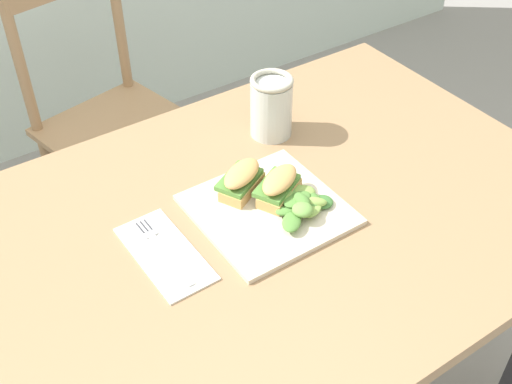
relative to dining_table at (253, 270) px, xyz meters
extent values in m
cube|color=#997551|center=(0.00, 0.00, 0.11)|extent=(1.27, 0.82, 0.03)
cube|color=#2D2D33|center=(0.57, 0.34, -0.26)|extent=(0.07, 0.07, 0.71)
cylinder|color=tan|center=(-0.06, 0.61, -0.40)|extent=(0.03, 0.03, 0.43)
cylinder|color=tan|center=(0.27, 0.69, -0.40)|extent=(0.03, 0.03, 0.43)
cylinder|color=tan|center=(-0.13, 0.95, -0.40)|extent=(0.03, 0.03, 0.43)
cylinder|color=tan|center=(0.20, 1.02, -0.40)|extent=(0.03, 0.03, 0.43)
cube|color=tan|center=(0.07, 0.82, -0.17)|extent=(0.48, 0.48, 0.02)
cylinder|color=tan|center=(-0.13, 0.96, 0.05)|extent=(0.03, 0.03, 0.42)
cylinder|color=tan|center=(0.20, 1.03, 0.05)|extent=(0.03, 0.03, 0.42)
cube|color=beige|center=(0.04, 0.01, 0.13)|extent=(0.26, 0.26, 0.01)
cube|color=tan|center=(0.07, 0.02, 0.15)|extent=(0.11, 0.09, 0.02)
cube|color=#518438|center=(0.07, 0.03, 0.17)|extent=(0.11, 0.09, 0.01)
ellipsoid|color=tan|center=(0.07, 0.02, 0.18)|extent=(0.11, 0.09, 0.02)
cube|color=tan|center=(0.03, 0.08, 0.15)|extent=(0.11, 0.09, 0.02)
cube|color=#518438|center=(0.02, 0.08, 0.17)|extent=(0.11, 0.09, 0.01)
ellipsoid|color=tan|center=(0.03, 0.08, 0.18)|extent=(0.11, 0.09, 0.02)
ellipsoid|color=#84A84C|center=(0.10, -0.04, 0.14)|extent=(0.05, 0.05, 0.01)
ellipsoid|color=#84A84C|center=(0.11, -0.01, 0.15)|extent=(0.06, 0.06, 0.02)
ellipsoid|color=#3D7033|center=(0.13, -0.04, 0.14)|extent=(0.05, 0.05, 0.01)
ellipsoid|color=#518438|center=(0.04, -0.06, 0.15)|extent=(0.06, 0.06, 0.01)
ellipsoid|color=#84A84C|center=(0.09, 0.02, 0.15)|extent=(0.05, 0.06, 0.02)
ellipsoid|color=#518438|center=(0.09, -0.03, 0.16)|extent=(0.03, 0.04, 0.02)
ellipsoid|color=#518438|center=(0.11, -0.04, 0.15)|extent=(0.05, 0.06, 0.02)
ellipsoid|color=#84A84C|center=(0.11, -0.04, 0.15)|extent=(0.06, 0.05, 0.02)
ellipsoid|color=#518438|center=(0.08, -0.02, 0.16)|extent=(0.06, 0.04, 0.01)
ellipsoid|color=#6B9E47|center=(0.09, 0.00, 0.15)|extent=(0.06, 0.05, 0.02)
ellipsoid|color=#518438|center=(0.05, -0.03, 0.15)|extent=(0.05, 0.04, 0.01)
ellipsoid|color=#602D47|center=(0.08, 0.01, 0.15)|extent=(0.04, 0.05, 0.02)
ellipsoid|color=#84A84C|center=(0.09, -0.05, 0.15)|extent=(0.06, 0.05, 0.01)
ellipsoid|color=#6B9E47|center=(0.07, -0.05, 0.16)|extent=(0.05, 0.05, 0.02)
ellipsoid|color=#84A84C|center=(0.07, 0.00, 0.15)|extent=(0.05, 0.07, 0.02)
cube|color=silver|center=(-0.17, 0.02, 0.13)|extent=(0.10, 0.21, 0.00)
cube|color=silver|center=(-0.17, 0.00, 0.13)|extent=(0.01, 0.14, 0.00)
cube|color=silver|center=(-0.17, 0.09, 0.13)|extent=(0.03, 0.05, 0.00)
cube|color=#38383D|center=(-0.17, 0.10, 0.14)|extent=(0.00, 0.03, 0.00)
cube|color=#38383D|center=(-0.17, 0.10, 0.14)|extent=(0.00, 0.03, 0.00)
cube|color=#38383D|center=(-0.18, 0.10, 0.14)|extent=(0.00, 0.03, 0.00)
cylinder|color=#C67528|center=(0.19, 0.21, 0.18)|extent=(0.08, 0.08, 0.10)
cylinder|color=silver|center=(0.19, 0.21, 0.19)|extent=(0.09, 0.09, 0.12)
torus|color=#B7B29E|center=(0.19, 0.21, 0.26)|extent=(0.09, 0.09, 0.01)
camera|label=1|loc=(-0.48, -0.71, 0.94)|focal=44.91mm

